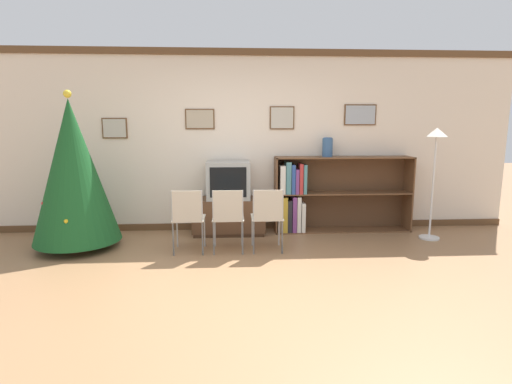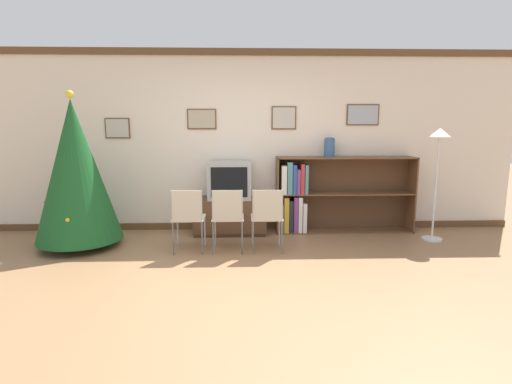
{
  "view_description": "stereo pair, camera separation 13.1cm",
  "coord_description": "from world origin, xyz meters",
  "px_view_note": "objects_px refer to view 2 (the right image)",
  "views": [
    {
      "loc": [
        -0.13,
        -3.8,
        1.63
      ],
      "look_at": [
        0.17,
        1.24,
        0.75
      ],
      "focal_mm": 28.0,
      "sensor_mm": 36.0,
      "label": 1
    },
    {
      "loc": [
        0.01,
        -3.81,
        1.63
      ],
      "look_at": [
        0.17,
        1.24,
        0.75
      ],
      "focal_mm": 28.0,
      "sensor_mm": 36.0,
      "label": 2
    }
  ],
  "objects_px": {
    "television": "(230,180)",
    "folding_chair_right": "(267,216)",
    "folding_chair_center": "(228,216)",
    "folding_chair_left": "(188,216)",
    "vase": "(329,147)",
    "bookshelf": "(319,196)",
    "tv_console": "(230,216)",
    "christmas_tree": "(76,171)",
    "standing_lamp": "(438,155)"
  },
  "relations": [
    {
      "from": "television",
      "to": "folding_chair_right",
      "type": "xyz_separation_m",
      "value": [
        0.5,
        -0.88,
        -0.33
      ]
    },
    {
      "from": "television",
      "to": "folding_chair_center",
      "type": "height_order",
      "value": "television"
    },
    {
      "from": "television",
      "to": "folding_chair_left",
      "type": "distance_m",
      "value": 1.07
    },
    {
      "from": "folding_chair_right",
      "to": "vase",
      "type": "relative_size",
      "value": 2.88
    },
    {
      "from": "bookshelf",
      "to": "tv_console",
      "type": "bearing_deg",
      "value": -176.79
    },
    {
      "from": "television",
      "to": "folding_chair_right",
      "type": "bearing_deg",
      "value": -60.52
    },
    {
      "from": "christmas_tree",
      "to": "tv_console",
      "type": "bearing_deg",
      "value": 16.17
    },
    {
      "from": "folding_chair_right",
      "to": "standing_lamp",
      "type": "xyz_separation_m",
      "value": [
        2.36,
        0.45,
        0.73
      ]
    },
    {
      "from": "folding_chair_center",
      "to": "vase",
      "type": "distance_m",
      "value": 1.96
    },
    {
      "from": "christmas_tree",
      "to": "standing_lamp",
      "type": "relative_size",
      "value": 1.3
    },
    {
      "from": "christmas_tree",
      "to": "standing_lamp",
      "type": "distance_m",
      "value": 4.84
    },
    {
      "from": "folding_chair_right",
      "to": "standing_lamp",
      "type": "height_order",
      "value": "standing_lamp"
    },
    {
      "from": "folding_chair_left",
      "to": "bookshelf",
      "type": "xyz_separation_m",
      "value": [
        1.84,
        0.96,
        0.08
      ]
    },
    {
      "from": "bookshelf",
      "to": "folding_chair_center",
      "type": "bearing_deg",
      "value": -144.51
    },
    {
      "from": "vase",
      "to": "television",
      "type": "bearing_deg",
      "value": -175.51
    },
    {
      "from": "christmas_tree",
      "to": "folding_chair_left",
      "type": "height_order",
      "value": "christmas_tree"
    },
    {
      "from": "television",
      "to": "vase",
      "type": "bearing_deg",
      "value": 4.49
    },
    {
      "from": "tv_console",
      "to": "standing_lamp",
      "type": "relative_size",
      "value": 0.68
    },
    {
      "from": "folding_chair_right",
      "to": "bookshelf",
      "type": "xyz_separation_m",
      "value": [
        0.85,
        0.96,
        0.08
      ]
    },
    {
      "from": "christmas_tree",
      "to": "folding_chair_right",
      "type": "relative_size",
      "value": 2.48
    },
    {
      "from": "television",
      "to": "christmas_tree",
      "type": "bearing_deg",
      "value": -163.9
    },
    {
      "from": "bookshelf",
      "to": "television",
      "type": "bearing_deg",
      "value": -176.68
    },
    {
      "from": "tv_console",
      "to": "standing_lamp",
      "type": "distance_m",
      "value": 3.04
    },
    {
      "from": "television",
      "to": "folding_chair_center",
      "type": "distance_m",
      "value": 0.94
    },
    {
      "from": "folding_chair_center",
      "to": "vase",
      "type": "height_order",
      "value": "vase"
    },
    {
      "from": "folding_chair_left",
      "to": "folding_chair_center",
      "type": "bearing_deg",
      "value": 0.0
    },
    {
      "from": "christmas_tree",
      "to": "folding_chair_left",
      "type": "distance_m",
      "value": 1.61
    },
    {
      "from": "vase",
      "to": "folding_chair_right",
      "type": "bearing_deg",
      "value": -134.58
    },
    {
      "from": "folding_chair_right",
      "to": "bookshelf",
      "type": "distance_m",
      "value": 1.28
    },
    {
      "from": "tv_console",
      "to": "folding_chair_left",
      "type": "height_order",
      "value": "folding_chair_left"
    },
    {
      "from": "tv_console",
      "to": "television",
      "type": "distance_m",
      "value": 0.54
    },
    {
      "from": "christmas_tree",
      "to": "tv_console",
      "type": "height_order",
      "value": "christmas_tree"
    },
    {
      "from": "folding_chair_center",
      "to": "standing_lamp",
      "type": "xyz_separation_m",
      "value": [
        2.86,
        0.45,
        0.73
      ]
    },
    {
      "from": "tv_console",
      "to": "folding_chair_center",
      "type": "bearing_deg",
      "value": -90.0
    },
    {
      "from": "television",
      "to": "folding_chair_right",
      "type": "relative_size",
      "value": 0.76
    },
    {
      "from": "christmas_tree",
      "to": "bookshelf",
      "type": "bearing_deg",
      "value": 11.05
    },
    {
      "from": "folding_chair_left",
      "to": "folding_chair_right",
      "type": "bearing_deg",
      "value": 0.0
    },
    {
      "from": "christmas_tree",
      "to": "vase",
      "type": "height_order",
      "value": "christmas_tree"
    },
    {
      "from": "folding_chair_left",
      "to": "vase",
      "type": "distance_m",
      "value": 2.36
    },
    {
      "from": "television",
      "to": "vase",
      "type": "height_order",
      "value": "vase"
    },
    {
      "from": "tv_console",
      "to": "folding_chair_left",
      "type": "bearing_deg",
      "value": -119.4
    },
    {
      "from": "christmas_tree",
      "to": "television",
      "type": "xyz_separation_m",
      "value": [
        1.98,
        0.57,
        -0.21
      ]
    },
    {
      "from": "television",
      "to": "folding_chair_center",
      "type": "xyz_separation_m",
      "value": [
        0.0,
        -0.88,
        -0.33
      ]
    },
    {
      "from": "folding_chair_left",
      "to": "folding_chair_center",
      "type": "distance_m",
      "value": 0.5
    },
    {
      "from": "television",
      "to": "bookshelf",
      "type": "height_order",
      "value": "bookshelf"
    },
    {
      "from": "tv_console",
      "to": "folding_chair_right",
      "type": "height_order",
      "value": "folding_chair_right"
    },
    {
      "from": "standing_lamp",
      "to": "bookshelf",
      "type": "bearing_deg",
      "value": 161.39
    },
    {
      "from": "folding_chair_left",
      "to": "standing_lamp",
      "type": "xyz_separation_m",
      "value": [
        3.36,
        0.45,
        0.73
      ]
    },
    {
      "from": "christmas_tree",
      "to": "vase",
      "type": "bearing_deg",
      "value": 11.23
    },
    {
      "from": "folding_chair_left",
      "to": "standing_lamp",
      "type": "distance_m",
      "value": 3.47
    }
  ]
}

